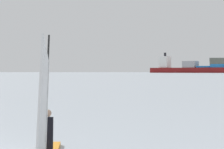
% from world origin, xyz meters
% --- Properties ---
extents(windsurfer, '(0.88, 4.29, 3.86)m').
position_xyz_m(windsurfer, '(3.31, 1.15, 1.00)').
color(windsurfer, orange).
rests_on(windsurfer, ground_plane).
extents(cargo_ship, '(169.59, 109.66, 32.83)m').
position_xyz_m(cargo_ship, '(117.18, 574.74, 7.45)').
color(cargo_ship, maroon).
rests_on(cargo_ship, ground_plane).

